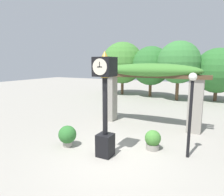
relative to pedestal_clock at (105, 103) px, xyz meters
The scene contains 7 objects.
ground_plane 1.87m from the pedestal_clock, 13.92° to the left, with size 60.00×60.00×0.00m, color gray.
pedestal_clock is the anchor object (origin of this frame).
pergola 4.02m from the pedestal_clock, 86.19° to the left, with size 5.60×1.21×3.14m.
potted_plant_near_left 2.18m from the pedestal_clock, behind, with size 0.68×0.68×0.81m.
potted_plant_near_right 2.33m from the pedestal_clock, 43.72° to the left, with size 0.59×0.59×0.73m.
lamp_post 2.79m from the pedestal_clock, 25.10° to the left, with size 0.26×0.26×2.85m.
tree_line 12.92m from the pedestal_clock, 93.30° to the left, with size 14.97×4.96×5.28m.
Camera 1 is at (2.89, -5.68, 3.13)m, focal length 32.00 mm.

